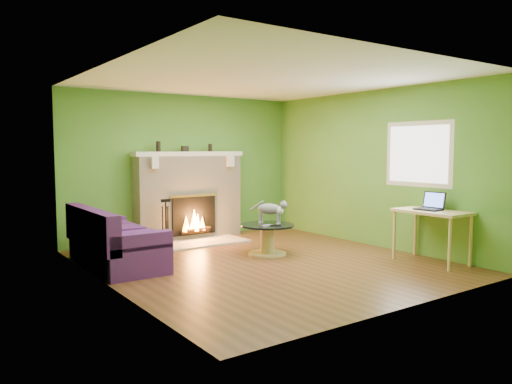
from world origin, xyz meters
TOP-DOWN VIEW (x-y plane):
  - floor at (0.00, 0.00)m, footprint 5.00×5.00m
  - ceiling at (0.00, 0.00)m, footprint 5.00×5.00m
  - wall_back at (0.00, 2.50)m, footprint 5.00×0.00m
  - wall_front at (0.00, -2.50)m, footprint 5.00×0.00m
  - wall_left at (-2.25, 0.00)m, footprint 0.00×5.00m
  - wall_right at (2.25, 0.00)m, footprint 0.00×5.00m
  - window_frame at (2.24, -0.90)m, footprint 0.00×1.20m
  - window_pane at (2.23, -0.90)m, footprint 0.00×1.06m
  - fireplace at (0.00, 2.32)m, footprint 2.10×0.46m
  - hearth at (0.00, 1.80)m, footprint 1.50×0.75m
  - mantel at (0.00, 2.30)m, footprint 2.10×0.28m
  - sofa at (-1.86, 1.03)m, footprint 0.87×1.84m
  - coffee_table at (0.35, 0.41)m, footprint 0.83×0.83m
  - desk at (1.95, -1.38)m, footprint 0.59×1.02m
  - cat at (0.43, 0.46)m, footprint 0.49×0.62m
  - remote_silver at (0.25, 0.29)m, footprint 0.17×0.06m
  - remote_black at (0.37, 0.23)m, footprint 0.16×0.12m
  - laptop at (1.93, -1.33)m, footprint 0.32×0.36m
  - fire_tools at (-0.63, 1.95)m, footprint 0.20×0.20m
  - mantel_vase_left at (-0.58, 2.33)m, footprint 0.08×0.08m
  - mantel_vase_right at (0.45, 2.33)m, footprint 0.07×0.07m
  - mantel_box at (-0.07, 2.33)m, footprint 0.12×0.08m

SIDE VIEW (x-z plane):
  - floor at x=0.00m, z-range 0.00..0.00m
  - hearth at x=0.00m, z-range 0.00..0.03m
  - coffee_table at x=0.35m, z-range 0.04..0.51m
  - sofa at x=-1.86m, z-range -0.09..0.73m
  - fire_tools at x=-0.63m, z-range 0.03..0.80m
  - remote_black at x=0.37m, z-range 0.47..0.49m
  - remote_silver at x=0.25m, z-range 0.47..0.49m
  - cat at x=0.43m, z-range 0.47..0.84m
  - desk at x=1.95m, z-range 0.29..1.04m
  - fireplace at x=0.00m, z-range -0.02..1.56m
  - laptop at x=1.93m, z-range 0.76..1.02m
  - wall_back at x=0.00m, z-range -1.20..3.80m
  - wall_front at x=0.00m, z-range -1.20..3.80m
  - wall_left at x=-2.25m, z-range -1.20..3.80m
  - wall_right at x=2.25m, z-range -1.20..3.80m
  - mantel at x=0.00m, z-range 1.50..1.58m
  - window_frame at x=2.24m, z-range 0.95..2.15m
  - window_pane at x=2.23m, z-range 1.02..2.08m
  - mantel_box at x=-0.07m, z-range 1.58..1.68m
  - mantel_vase_right at x=0.45m, z-range 1.58..1.72m
  - mantel_vase_left at x=-0.58m, z-range 1.58..1.76m
  - ceiling at x=0.00m, z-range 2.60..2.60m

